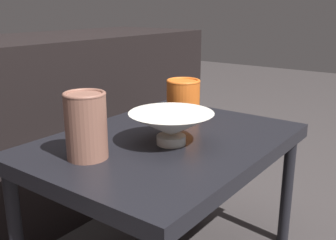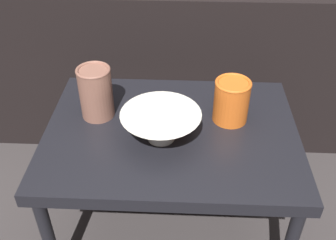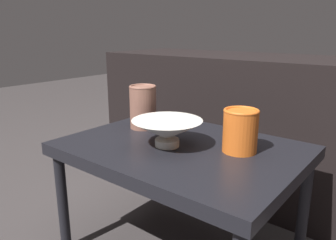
# 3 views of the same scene
# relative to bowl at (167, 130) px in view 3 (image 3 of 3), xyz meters

# --- Properties ---
(table) EXTENTS (0.74, 0.55, 0.41)m
(table) POSITION_rel_bowl_xyz_m (0.03, 0.04, -0.09)
(table) COLOR black
(table) RESTS_ON ground_plane
(couch_backdrop) EXTENTS (1.57, 0.50, 0.65)m
(couch_backdrop) POSITION_rel_bowl_xyz_m (0.03, 0.67, -0.13)
(couch_backdrop) COLOR black
(couch_backdrop) RESTS_ON ground_plane
(bowl) EXTENTS (0.22, 0.22, 0.09)m
(bowl) POSITION_rel_bowl_xyz_m (0.00, 0.00, 0.00)
(bowl) COLOR silver
(bowl) RESTS_ON table
(vase_textured_left) EXTENTS (0.10, 0.10, 0.16)m
(vase_textured_left) POSITION_rel_bowl_xyz_m (-0.20, 0.10, 0.03)
(vase_textured_left) COLOR brown
(vase_textured_left) RESTS_ON table
(vase_colorful_right) EXTENTS (0.11, 0.11, 0.13)m
(vase_colorful_right) POSITION_rel_bowl_xyz_m (0.20, 0.10, 0.02)
(vase_colorful_right) COLOR orange
(vase_colorful_right) RESTS_ON table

